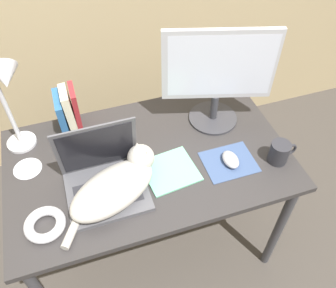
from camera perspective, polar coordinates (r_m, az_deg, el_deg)
desk at (r=1.63m, az=-3.07°, el=-4.00°), size 1.23×0.75×0.75m
laptop at (r=1.45m, az=-10.19°, el=-5.44°), size 0.32×0.28×0.29m
cat at (r=1.41m, az=-8.25°, el=-6.53°), size 0.44×0.34×0.15m
external_monitor at (r=1.59m, az=8.07°, el=10.90°), size 0.48×0.23×0.48m
mousepad at (r=1.57m, az=9.75°, el=-2.85°), size 0.22×0.18×0.00m
computer_mouse at (r=1.56m, az=10.01°, el=-2.46°), size 0.07×0.10×0.04m
book_row at (r=1.68m, az=-15.72°, el=4.99°), size 0.10×0.16×0.23m
desk_lamp at (r=1.53m, az=-24.23°, el=7.56°), size 0.17×0.17×0.46m
cable_coil at (r=1.43m, az=-19.14°, el=-12.10°), size 0.16×0.16×0.04m
notepad at (r=1.52m, az=0.34°, el=-4.30°), size 0.24×0.23×0.01m
mug at (r=1.60m, az=17.50°, el=-1.28°), size 0.13×0.08×0.10m
cd_disc at (r=1.64m, az=-21.59°, el=-3.69°), size 0.12×0.12×0.00m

